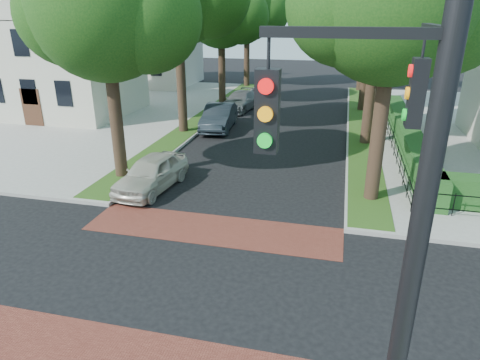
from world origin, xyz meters
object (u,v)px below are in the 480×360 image
at_px(parked_car_front, 151,173).
at_px(parked_car_middle, 219,117).
at_px(traffic_signal, 399,221).
at_px(parked_car_rear, 240,101).

height_order(parked_car_front, parked_car_middle, parked_car_middle).
xyz_separation_m(traffic_signal, parked_car_middle, (-8.49, 20.88, -3.90)).
bearing_deg(parked_car_rear, parked_car_middle, -80.65).
distance_m(parked_car_front, parked_car_middle, 10.34).
bearing_deg(traffic_signal, parked_car_rear, 107.58).
relative_size(parked_car_front, parked_car_rear, 0.89).
relative_size(traffic_signal, parked_car_front, 1.85).
distance_m(parked_car_middle, parked_car_rear, 5.90).
distance_m(traffic_signal, parked_car_middle, 22.88).
height_order(traffic_signal, parked_car_middle, traffic_signal).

